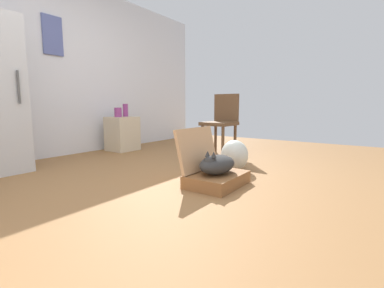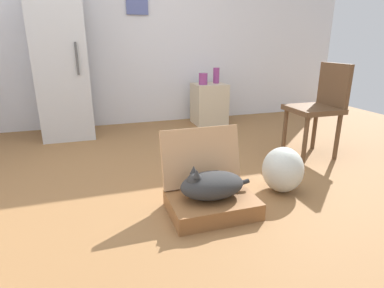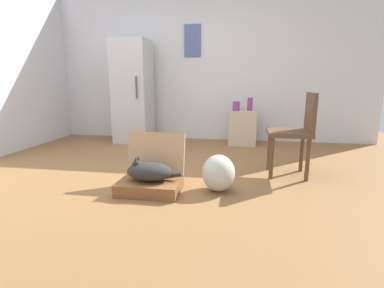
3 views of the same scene
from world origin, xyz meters
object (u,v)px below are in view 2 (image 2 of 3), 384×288
at_px(plastic_bag_white, 283,170).
at_px(vase_tall, 203,79).
at_px(chair, 320,106).
at_px(vase_short, 216,76).
at_px(suitcase_base, 212,204).
at_px(cat, 211,185).
at_px(side_table, 209,104).
at_px(refrigerator, 63,65).

relative_size(plastic_bag_white, vase_tall, 2.32).
relative_size(plastic_bag_white, chair, 0.39).
height_order(vase_tall, vase_short, vase_short).
height_order(vase_tall, chair, chair).
bearing_deg(plastic_bag_white, vase_tall, 86.93).
relative_size(suitcase_base, cat, 1.13).
distance_m(cat, plastic_bag_white, 0.67).
height_order(cat, chair, chair).
bearing_deg(chair, cat, -61.30).
xyz_separation_m(cat, side_table, (0.88, 2.34, 0.07)).
height_order(suitcase_base, chair, chair).
bearing_deg(side_table, refrigerator, -178.47).
xyz_separation_m(cat, refrigerator, (-1.00, 2.29, 0.65)).
bearing_deg(vase_short, cat, -112.64).
relative_size(suitcase_base, chair, 0.63).
distance_m(plastic_bag_white, vase_short, 2.31).
xyz_separation_m(suitcase_base, vase_tall, (0.76, 2.29, 0.58)).
height_order(refrigerator, vase_tall, refrigerator).
bearing_deg(chair, vase_short, -163.20).
distance_m(refrigerator, chair, 2.90).
xyz_separation_m(vase_tall, chair, (0.68, -1.54, -0.12)).
xyz_separation_m(side_table, vase_short, (0.11, 0.03, 0.39)).
height_order(plastic_bag_white, refrigerator, refrigerator).
relative_size(side_table, chair, 0.61).
distance_m(suitcase_base, side_table, 2.50).
height_order(suitcase_base, plastic_bag_white, plastic_bag_white).
bearing_deg(vase_tall, suitcase_base, -108.27).
distance_m(side_table, chair, 1.69).
distance_m(plastic_bag_white, side_table, 2.21).
xyz_separation_m(suitcase_base, refrigerator, (-1.00, 2.29, 0.80)).
bearing_deg(cat, refrigerator, 113.53).
relative_size(suitcase_base, plastic_bag_white, 1.64).
height_order(plastic_bag_white, chair, chair).
xyz_separation_m(side_table, vase_tall, (-0.11, -0.04, 0.36)).
relative_size(suitcase_base, refrigerator, 0.34).
bearing_deg(vase_tall, cat, -108.46).
relative_size(cat, vase_tall, 3.37).
bearing_deg(vase_short, vase_tall, -161.29).
bearing_deg(vase_short, chair, -74.22).
distance_m(vase_tall, vase_short, 0.24).
distance_m(cat, side_table, 2.50).
height_order(refrigerator, chair, refrigerator).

